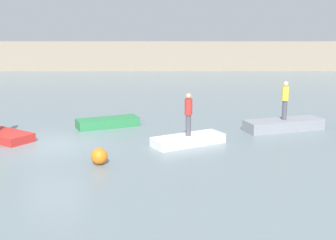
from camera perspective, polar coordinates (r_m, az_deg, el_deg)
ground_plane at (r=20.38m, az=-13.56°, el=-2.93°), size 120.00×120.00×0.00m
embankment_wall at (r=46.59m, az=-5.83°, el=7.68°), size 80.00×1.20×2.80m
rowboat_green at (r=23.11m, az=-7.09°, el=-0.29°), size 3.12×2.12×0.44m
rowboat_white at (r=19.87m, az=2.62°, el=-2.42°), size 3.23×2.46×0.38m
rowboat_grey at (r=22.94m, az=13.93°, el=-0.58°), size 3.94×2.28×0.51m
person_yellow_shirt at (r=22.70m, az=14.10°, el=2.54°), size 0.32×0.32×1.81m
person_red_shirt at (r=19.60m, az=2.65°, el=0.94°), size 0.32×0.32×1.79m
mooring_buoy at (r=17.39m, az=-8.11°, el=-4.33°), size 0.61×0.61×0.61m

